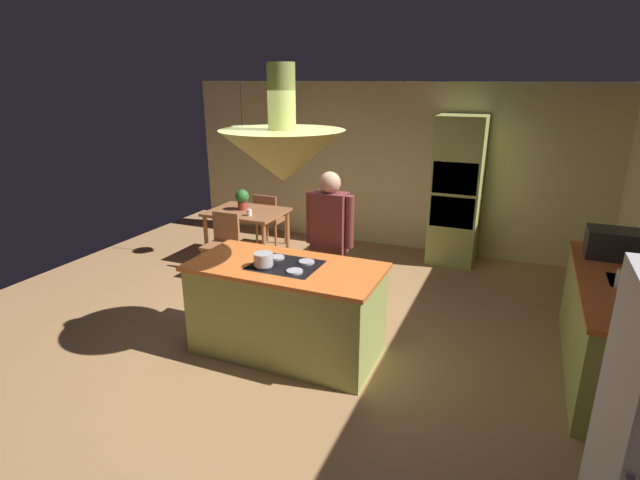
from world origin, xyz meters
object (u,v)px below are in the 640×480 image
at_px(oven_tower, 456,191).
at_px(canister_sugar, 627,288).
at_px(kitchen_island, 286,309).
at_px(chair_by_back_wall, 268,217).
at_px(cooking_pot_on_cooktop, 263,259).
at_px(cup_on_table, 249,212).
at_px(microwave_on_counter, 612,244).
at_px(chair_facing_island, 223,240).
at_px(potted_plant_on_table, 242,198).
at_px(canister_flour, 631,295).
at_px(person_at_island, 329,239).
at_px(dining_table, 247,218).
at_px(canister_tea, 624,279).

bearing_deg(oven_tower, canister_sugar, -58.12).
xyz_separation_m(kitchen_island, chair_by_back_wall, (-1.70, 2.74, 0.04)).
bearing_deg(cooking_pot_on_cooktop, cup_on_table, 124.09).
bearing_deg(microwave_on_counter, cooking_pot_on_cooktop, -152.35).
xyz_separation_m(kitchen_island, chair_facing_island, (-1.70, 1.46, 0.04)).
xyz_separation_m(chair_facing_island, potted_plant_on_table, (-0.09, 0.68, 0.42)).
bearing_deg(kitchen_island, canister_sugar, 8.91).
relative_size(kitchen_island, microwave_on_counter, 3.99).
height_order(cup_on_table, canister_flour, canister_flour).
relative_size(canister_flour, cooking_pot_on_cooktop, 0.96).
distance_m(oven_tower, chair_facing_island, 3.37).
relative_size(potted_plant_on_table, canister_flour, 1.73).
height_order(person_at_island, cooking_pot_on_cooktop, person_at_island).
distance_m(dining_table, chair_by_back_wall, 0.66).
height_order(chair_facing_island, potted_plant_on_table, potted_plant_on_table).
relative_size(person_at_island, canister_flour, 9.78).
relative_size(oven_tower, canister_sugar, 13.94).
height_order(chair_by_back_wall, canister_tea, canister_tea).
bearing_deg(kitchen_island, canister_flour, 5.34).
bearing_deg(chair_by_back_wall, kitchen_island, 121.79).
height_order(dining_table, canister_flour, canister_flour).
height_order(canister_tea, microwave_on_counter, microwave_on_counter).
bearing_deg(potted_plant_on_table, dining_table, -22.95).
height_order(kitchen_island, dining_table, kitchen_island).
distance_m(canister_flour, canister_sugar, 0.18).
height_order(cup_on_table, cooking_pot_on_cooktop, cooking_pot_on_cooktop).
distance_m(chair_by_back_wall, canister_tea, 5.03).
distance_m(kitchen_island, oven_tower, 3.48).
height_order(dining_table, potted_plant_on_table, potted_plant_on_table).
distance_m(canister_flour, microwave_on_counter, 1.18).
height_order(microwave_on_counter, cooking_pot_on_cooktop, microwave_on_counter).
height_order(person_at_island, cup_on_table, person_at_island).
distance_m(dining_table, cooking_pot_on_cooktop, 2.73).
height_order(chair_by_back_wall, microwave_on_counter, microwave_on_counter).
bearing_deg(potted_plant_on_table, person_at_island, -36.10).
bearing_deg(chair_facing_island, potted_plant_on_table, 97.15).
distance_m(chair_by_back_wall, potted_plant_on_table, 0.75).
bearing_deg(potted_plant_on_table, canister_flour, -22.02).
distance_m(person_at_island, canister_sugar, 2.70).
relative_size(cup_on_table, canister_sugar, 0.59).
xyz_separation_m(dining_table, cooking_pot_on_cooktop, (1.54, -2.23, 0.35)).
relative_size(potted_plant_on_table, cup_on_table, 3.33).
bearing_deg(chair_by_back_wall, oven_tower, -169.87).
height_order(person_at_island, chair_facing_island, person_at_island).
xyz_separation_m(person_at_island, cup_on_table, (-1.68, 1.17, -0.17)).
xyz_separation_m(chair_by_back_wall, canister_sugar, (4.54, -2.30, 0.49)).
relative_size(person_at_island, cooking_pot_on_cooktop, 9.44).
bearing_deg(person_at_island, canister_tea, -2.01).
xyz_separation_m(chair_facing_island, chair_by_back_wall, (0.00, 1.29, 0.00)).
bearing_deg(oven_tower, potted_plant_on_table, -159.01).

